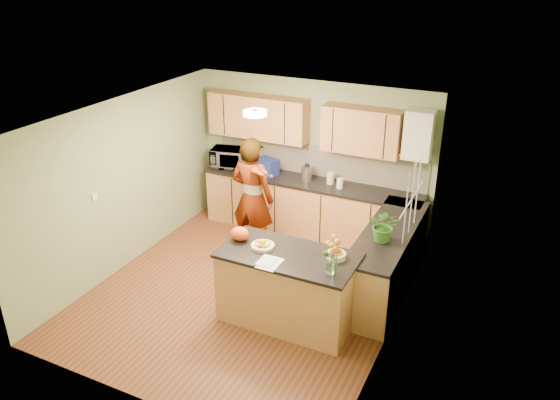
% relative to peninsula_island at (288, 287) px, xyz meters
% --- Properties ---
extents(floor, '(4.50, 4.50, 0.00)m').
position_rel_peninsula_island_xyz_m(floor, '(-0.77, 0.34, -0.48)').
color(floor, '#5B2E1A').
rests_on(floor, ground).
extents(ceiling, '(4.00, 4.50, 0.02)m').
position_rel_peninsula_island_xyz_m(ceiling, '(-0.77, 0.34, 2.02)').
color(ceiling, silver).
rests_on(ceiling, wall_back).
extents(wall_back, '(4.00, 0.02, 2.50)m').
position_rel_peninsula_island_xyz_m(wall_back, '(-0.77, 2.59, 0.77)').
color(wall_back, gray).
rests_on(wall_back, floor).
extents(wall_front, '(4.00, 0.02, 2.50)m').
position_rel_peninsula_island_xyz_m(wall_front, '(-0.77, -1.91, 0.77)').
color(wall_front, gray).
rests_on(wall_front, floor).
extents(wall_left, '(0.02, 4.50, 2.50)m').
position_rel_peninsula_island_xyz_m(wall_left, '(-2.77, 0.34, 0.77)').
color(wall_left, gray).
rests_on(wall_left, floor).
extents(wall_right, '(0.02, 4.50, 2.50)m').
position_rel_peninsula_island_xyz_m(wall_right, '(1.23, 0.34, 0.77)').
color(wall_right, gray).
rests_on(wall_right, floor).
extents(back_counter, '(3.64, 0.62, 0.94)m').
position_rel_peninsula_island_xyz_m(back_counter, '(-0.67, 2.28, -0.01)').
color(back_counter, '#AF7346').
rests_on(back_counter, floor).
extents(right_counter, '(0.62, 2.24, 0.94)m').
position_rel_peninsula_island_xyz_m(right_counter, '(0.93, 1.19, -0.01)').
color(right_counter, '#AF7346').
rests_on(right_counter, floor).
extents(splashback, '(3.60, 0.02, 0.52)m').
position_rel_peninsula_island_xyz_m(splashback, '(-0.67, 2.57, 0.72)').
color(splashback, '#EFE8CF').
rests_on(splashback, back_counter).
extents(upper_cabinets, '(3.20, 0.34, 0.70)m').
position_rel_peninsula_island_xyz_m(upper_cabinets, '(-0.94, 2.42, 1.37)').
color(upper_cabinets, '#AF7346').
rests_on(upper_cabinets, wall_back).
extents(boiler, '(0.40, 0.30, 0.86)m').
position_rel_peninsula_island_xyz_m(boiler, '(0.93, 2.43, 1.41)').
color(boiler, white).
rests_on(boiler, wall_back).
extents(window_right, '(0.01, 1.30, 1.05)m').
position_rel_peninsula_island_xyz_m(window_right, '(1.23, 0.94, 1.07)').
color(window_right, white).
rests_on(window_right, wall_right).
extents(light_switch, '(0.02, 0.09, 0.09)m').
position_rel_peninsula_island_xyz_m(light_switch, '(-2.75, -0.26, 0.82)').
color(light_switch, white).
rests_on(light_switch, wall_left).
extents(ceiling_lamp, '(0.30, 0.30, 0.07)m').
position_rel_peninsula_island_xyz_m(ceiling_lamp, '(-0.77, 0.64, 1.98)').
color(ceiling_lamp, '#FFEABF').
rests_on(ceiling_lamp, ceiling).
extents(peninsula_island, '(1.68, 0.86, 0.96)m').
position_rel_peninsula_island_xyz_m(peninsula_island, '(0.00, 0.00, 0.00)').
color(peninsula_island, '#AF7346').
rests_on(peninsula_island, floor).
extents(fruit_dish, '(0.29, 0.29, 0.10)m').
position_rel_peninsula_island_xyz_m(fruit_dish, '(-0.35, 0.00, 0.52)').
color(fruit_dish, beige).
rests_on(fruit_dish, peninsula_island).
extents(orange_bowl, '(0.24, 0.24, 0.14)m').
position_rel_peninsula_island_xyz_m(orange_bowl, '(0.55, 0.15, 0.54)').
color(orange_bowl, beige).
rests_on(orange_bowl, peninsula_island).
extents(flower_vase, '(0.27, 0.27, 0.49)m').
position_rel_peninsula_island_xyz_m(flower_vase, '(0.60, -0.18, 0.81)').
color(flower_vase, silver).
rests_on(flower_vase, peninsula_island).
extents(orange_bag, '(0.27, 0.25, 0.18)m').
position_rel_peninsula_island_xyz_m(orange_bag, '(-0.70, 0.05, 0.57)').
color(orange_bag, '#EE4813').
rests_on(orange_bag, peninsula_island).
extents(papers, '(0.24, 0.32, 0.01)m').
position_rel_peninsula_island_xyz_m(papers, '(-0.10, -0.30, 0.49)').
color(papers, white).
rests_on(papers, peninsula_island).
extents(violinist, '(0.71, 0.48, 1.89)m').
position_rel_peninsula_island_xyz_m(violinist, '(-1.19, 1.29, 0.46)').
color(violinist, tan).
rests_on(violinist, floor).
extents(violin, '(0.64, 0.55, 0.16)m').
position_rel_peninsula_island_xyz_m(violin, '(-0.99, 1.07, 1.03)').
color(violin, '#551905').
rests_on(violin, violinist).
extents(microwave, '(0.66, 0.52, 0.32)m').
position_rel_peninsula_island_xyz_m(microwave, '(-2.17, 2.29, 0.62)').
color(microwave, white).
rests_on(microwave, back_counter).
extents(blue_box, '(0.38, 0.32, 0.27)m').
position_rel_peninsula_island_xyz_m(blue_box, '(-1.44, 2.25, 0.59)').
color(blue_box, navy).
rests_on(blue_box, back_counter).
extents(kettle, '(0.18, 0.18, 0.33)m').
position_rel_peninsula_island_xyz_m(kettle, '(-0.74, 2.31, 0.59)').
color(kettle, '#B9B9BE').
rests_on(kettle, back_counter).
extents(jar_cream, '(0.15, 0.15, 0.18)m').
position_rel_peninsula_island_xyz_m(jar_cream, '(-0.35, 2.34, 0.55)').
color(jar_cream, beige).
rests_on(jar_cream, back_counter).
extents(jar_white, '(0.11, 0.11, 0.16)m').
position_rel_peninsula_island_xyz_m(jar_white, '(-0.15, 2.23, 0.53)').
color(jar_white, white).
rests_on(jar_white, back_counter).
extents(potted_plant, '(0.44, 0.39, 0.44)m').
position_rel_peninsula_island_xyz_m(potted_plant, '(0.93, 0.86, 0.68)').
color(potted_plant, '#357326').
rests_on(potted_plant, right_counter).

